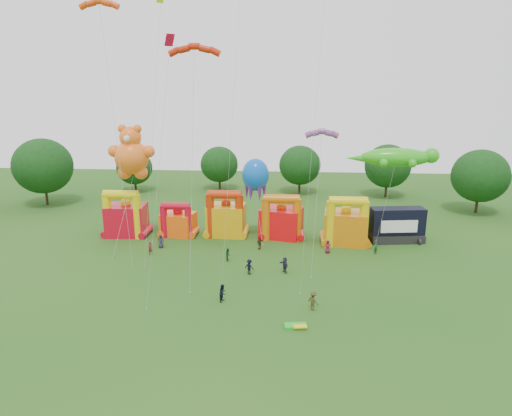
# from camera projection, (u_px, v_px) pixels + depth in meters

# --- Properties ---
(ground) EXTENTS (160.00, 160.00, 0.00)m
(ground) POSITION_uv_depth(u_px,v_px,m) (215.00, 344.00, 38.45)
(ground) COLOR #1E5116
(ground) RESTS_ON ground
(tree_ring) EXTENTS (125.14, 127.26, 12.07)m
(tree_ring) POSITION_uv_depth(u_px,v_px,m) (200.00, 272.00, 37.50)
(tree_ring) COLOR #352314
(tree_ring) RESTS_ON ground
(bouncy_castle_0) EXTENTS (5.80, 4.79, 6.99)m
(bouncy_castle_0) POSITION_uv_depth(u_px,v_px,m) (126.00, 218.00, 65.68)
(bouncy_castle_0) COLOR red
(bouncy_castle_0) RESTS_ON ground
(bouncy_castle_1) EXTENTS (5.13, 4.43, 5.18)m
(bouncy_castle_1) POSITION_uv_depth(u_px,v_px,m) (178.00, 222.00, 65.72)
(bouncy_castle_1) COLOR #FD560D
(bouncy_castle_1) RESTS_ON ground
(bouncy_castle_2) EXTENTS (5.49, 4.48, 6.98)m
(bouncy_castle_2) POSITION_uv_depth(u_px,v_px,m) (226.00, 218.00, 65.62)
(bouncy_castle_2) COLOR orange
(bouncy_castle_2) RESTS_ON ground
(bouncy_castle_3) EXTENTS (6.48, 5.69, 6.61)m
(bouncy_castle_3) POSITION_uv_depth(u_px,v_px,m) (281.00, 220.00, 64.82)
(bouncy_castle_3) COLOR red
(bouncy_castle_3) RESTS_ON ground
(bouncy_castle_4) EXTENTS (6.08, 5.08, 6.97)m
(bouncy_castle_4) POSITION_uv_depth(u_px,v_px,m) (346.00, 225.00, 62.14)
(bouncy_castle_4) COLOR #CE6F0B
(bouncy_castle_4) RESTS_ON ground
(stage_trailer) EXTENTS (7.64, 3.74, 4.82)m
(stage_trailer) POSITION_uv_depth(u_px,v_px,m) (397.00, 225.00, 63.17)
(stage_trailer) COLOR black
(stage_trailer) RESTS_ON ground
(teddy_bear_kite) EXTENTS (6.44, 10.55, 16.14)m
(teddy_bear_kite) POSITION_uv_depth(u_px,v_px,m) (129.00, 171.00, 61.21)
(teddy_bear_kite) COLOR orange
(teddy_bear_kite) RESTS_ON ground
(gecko_kite) EXTENTS (12.13, 4.01, 13.27)m
(gecko_kite) POSITION_uv_depth(u_px,v_px,m) (392.00, 174.00, 60.44)
(gecko_kite) COLOR green
(gecko_kite) RESTS_ON ground
(octopus_kite) EXTENTS (3.77, 5.38, 11.42)m
(octopus_kite) POSITION_uv_depth(u_px,v_px,m) (256.00, 190.00, 63.35)
(octopus_kite) COLOR blue
(octopus_kite) RESTS_ON ground
(parafoil_kites) EXTENTS (29.69, 11.63, 31.32)m
(parafoil_kites) POSITION_uv_depth(u_px,v_px,m) (163.00, 150.00, 52.62)
(parafoil_kites) COLOR red
(parafoil_kites) RESTS_ON ground
(diamond_kites) EXTENTS (21.04, 17.01, 35.55)m
(diamond_kites) POSITION_uv_depth(u_px,v_px,m) (216.00, 143.00, 47.49)
(diamond_kites) COLOR red
(diamond_kites) RESTS_ON ground
(folded_kite_bundle) EXTENTS (2.11, 1.29, 0.31)m
(folded_kite_bundle) POSITION_uv_depth(u_px,v_px,m) (296.00, 326.00, 41.02)
(folded_kite_bundle) COLOR green
(folded_kite_bundle) RESTS_ON ground
(spectator_0) EXTENTS (1.00, 0.76, 1.84)m
(spectator_0) POSITION_uv_depth(u_px,v_px,m) (161.00, 241.00, 60.90)
(spectator_0) COLOR #27233B
(spectator_0) RESTS_ON ground
(spectator_1) EXTENTS (0.71, 0.76, 1.74)m
(spectator_1) POSITION_uv_depth(u_px,v_px,m) (150.00, 248.00, 58.47)
(spectator_1) COLOR maroon
(spectator_1) RESTS_ON ground
(spectator_2) EXTENTS (0.70, 0.85, 1.60)m
(spectator_2) POSITION_uv_depth(u_px,v_px,m) (228.00, 254.00, 56.52)
(spectator_2) COLOR #173921
(spectator_2) RESTS_ON ground
(spectator_3) EXTENTS (1.34, 1.12, 1.81)m
(spectator_3) POSITION_uv_depth(u_px,v_px,m) (249.00, 267.00, 52.37)
(spectator_3) COLOR black
(spectator_3) RESTS_ON ground
(spectator_4) EXTENTS (1.03, 1.01, 1.74)m
(spectator_4) POSITION_uv_depth(u_px,v_px,m) (260.00, 243.00, 60.40)
(spectator_4) COLOR #362515
(spectator_4) RESTS_ON ground
(spectator_5) EXTENTS (1.34, 1.78, 1.87)m
(spectator_5) POSITION_uv_depth(u_px,v_px,m) (285.00, 265.00, 52.84)
(spectator_5) COLOR #272239
(spectator_5) RESTS_ON ground
(spectator_6) EXTENTS (0.90, 0.62, 1.77)m
(spectator_6) POSITION_uv_depth(u_px,v_px,m) (328.00, 247.00, 59.02)
(spectator_6) COLOR maroon
(spectator_6) RESTS_ON ground
(spectator_7) EXTENTS (0.68, 0.76, 1.75)m
(spectator_7) POSITION_uv_depth(u_px,v_px,m) (376.00, 247.00, 58.80)
(spectator_7) COLOR #193F1E
(spectator_7) RESTS_ON ground
(spectator_8) EXTENTS (0.92, 1.05, 1.82)m
(spectator_8) POSITION_uv_depth(u_px,v_px,m) (223.00, 293.00, 45.79)
(spectator_8) COLOR black
(spectator_8) RESTS_ON ground
(spectator_9) EXTENTS (1.41, 1.40, 1.96)m
(spectator_9) POSITION_uv_depth(u_px,v_px,m) (313.00, 301.00, 44.01)
(spectator_9) COLOR #403719
(spectator_9) RESTS_ON ground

